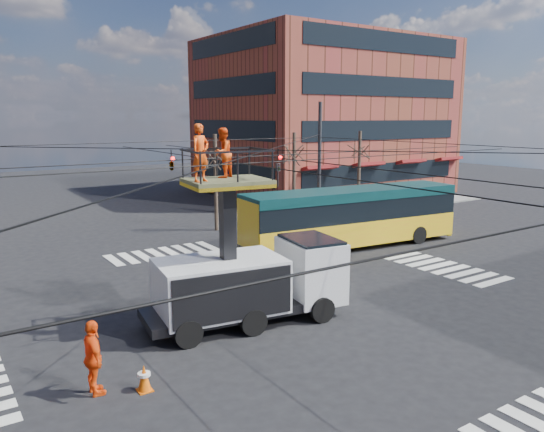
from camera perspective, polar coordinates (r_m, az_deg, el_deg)
The scene contains 13 objects.
ground at distance 19.94m, azimuth -0.42°, elevation -10.07°, with size 120.00×120.00×0.00m, color black.
sidewalk_ne at distance 48.62m, azimuth 6.66°, elevation 2.32°, with size 18.00×18.00×0.12m, color slate.
crosswalks at distance 19.94m, azimuth -0.42°, elevation -10.04°, with size 22.40×22.40×0.02m, color silver, non-canonical shape.
building_ne at distance 51.02m, azimuth 5.48°, elevation 10.56°, with size 20.06×16.06×14.00m.
overhead_network at distance 19.15m, azimuth -1.28°, elevation 2.34°, with size 24.24×24.24×8.00m.
tree_a at distance 32.92m, azimuth -6.13°, elevation 6.37°, with size 2.00×2.00×6.00m.
tree_b at distance 36.10m, azimuth 2.39°, elevation 6.80°, with size 2.00×2.00×6.00m.
tree_c at distance 39.92m, azimuth 9.41°, elevation 7.04°, with size 2.00×2.00×6.00m.
utility_truck at distance 18.29m, azimuth -2.38°, elevation -4.91°, with size 7.26×3.44×6.85m.
city_bus at distance 29.19m, azimuth 8.57°, elevation 0.02°, with size 12.79×3.87×3.20m.
traffic_cone at distance 14.80m, azimuth -13.59°, elevation -16.57°, with size 0.36×0.36×0.72m, color #E05A09.
worker_ground at distance 14.70m, azimuth -18.66°, elevation -14.27°, with size 1.17×0.49×2.00m, color #FF5010.
flagger at distance 23.97m, azimuth 0.99°, elevation -4.17°, with size 1.19×0.68×1.84m, color orange.
Camera 1 is at (-10.25, -15.58, 7.06)m, focal length 35.00 mm.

